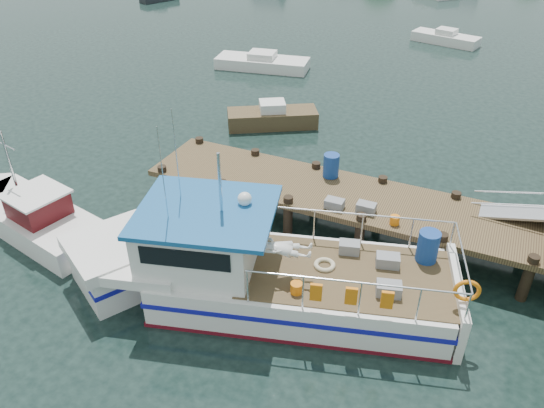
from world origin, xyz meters
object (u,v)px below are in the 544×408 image
at_px(work_boat, 30,214).
at_px(moored_b, 446,38).
at_px(dock, 524,210).
at_px(moored_rowboat, 272,117).
at_px(lobster_boat, 252,271).
at_px(moored_a, 262,62).

bearing_deg(work_boat, moored_b, 84.45).
height_order(dock, moored_rowboat, dock).
bearing_deg(moored_rowboat, dock, -31.90).
height_order(lobster_boat, moored_a, lobster_boat).
distance_m(dock, work_boat, 16.11).
bearing_deg(lobster_boat, moored_a, 99.25).
height_order(moored_rowboat, moored_a, moored_rowboat).
xyz_separation_m(work_boat, moored_rowboat, (4.03, 11.39, -0.11)).
relative_size(moored_a, moored_b, 1.23).
xyz_separation_m(work_boat, moored_b, (9.32, 29.46, -0.20)).
bearing_deg(work_boat, lobster_boat, 12.29).
distance_m(lobster_boat, moored_a, 20.88).
bearing_deg(lobster_boat, moored_rowboat, 96.41).
height_order(dock, moored_b, dock).
bearing_deg(work_boat, dock, 28.73).
relative_size(lobster_boat, moored_b, 2.40).
relative_size(lobster_boat, work_boat, 1.68).
bearing_deg(moored_a, work_boat, -79.61).
height_order(dock, work_boat, dock).
distance_m(moored_rowboat, moored_a, 8.66).
relative_size(dock, lobster_boat, 1.43).
distance_m(lobster_boat, moored_rowboat, 12.25).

